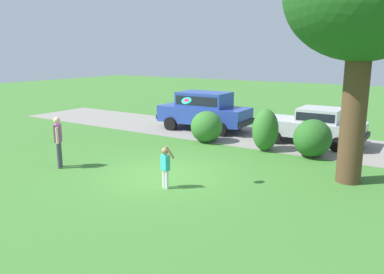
{
  "coord_description": "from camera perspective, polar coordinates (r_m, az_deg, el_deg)",
  "views": [
    {
      "loc": [
        7.21,
        -9.4,
        3.84
      ],
      "look_at": [
        0.39,
        1.03,
        1.1
      ],
      "focal_mm": 36.1,
      "sensor_mm": 36.0,
      "label": 1
    }
  ],
  "objects": [
    {
      "name": "shrub_near_tree",
      "position": [
        16.84,
        2.04,
        1.38
      ],
      "size": [
        1.45,
        1.37,
        1.36
      ],
      "color": "#33702B",
      "rests_on": "ground"
    },
    {
      "name": "child_thrower",
      "position": [
        11.05,
        -3.97,
        -4.05
      ],
      "size": [
        0.47,
        0.23,
        1.29
      ],
      "color": "white",
      "rests_on": "ground"
    },
    {
      "name": "oak_tree_large",
      "position": [
        12.29,
        24.8,
        17.81
      ],
      "size": [
        4.74,
        4.43,
        7.34
      ],
      "color": "#513823",
      "rests_on": "ground"
    },
    {
      "name": "driveway_strip",
      "position": [
        18.15,
        8.98,
        0.07
      ],
      "size": [
        28.0,
        4.4,
        0.02
      ],
      "primitive_type": "cube",
      "color": "gray",
      "rests_on": "ground"
    },
    {
      "name": "ground_plane",
      "position": [
        12.45,
        -4.12,
        -5.59
      ],
      "size": [
        80.0,
        80.0,
        0.0
      ],
      "primitive_type": "plane",
      "color": "#3D752D"
    },
    {
      "name": "shrub_centre_left",
      "position": [
        15.52,
        10.79,
        1.03
      ],
      "size": [
        1.01,
        1.12,
        1.67
      ],
      "color": "#33702B",
      "rests_on": "ground"
    },
    {
      "name": "shrub_centre",
      "position": [
        15.08,
        17.38,
        -0.17
      ],
      "size": [
        1.39,
        1.61,
        1.41
      ],
      "color": "#286023",
      "rests_on": "ground"
    },
    {
      "name": "adult_onlooker",
      "position": [
        13.7,
        -19.15,
        -0.33
      ],
      "size": [
        0.41,
        0.41,
        1.74
      ],
      "color": "#3F3F4C",
      "rests_on": "ground"
    },
    {
      "name": "frisbee",
      "position": [
        10.79,
        -0.82,
        5.39
      ],
      "size": [
        0.31,
        0.25,
        0.21
      ],
      "color": "#1EB7B2"
    },
    {
      "name": "parked_sedan",
      "position": [
        17.18,
        17.62,
        1.79
      ],
      "size": [
        4.42,
        2.13,
        1.56
      ],
      "color": "silver",
      "rests_on": "ground"
    },
    {
      "name": "parked_suv",
      "position": [
        19.27,
        1.81,
        4.16
      ],
      "size": [
        4.76,
        2.23,
        1.92
      ],
      "color": "#28429E",
      "rests_on": "ground"
    }
  ]
}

